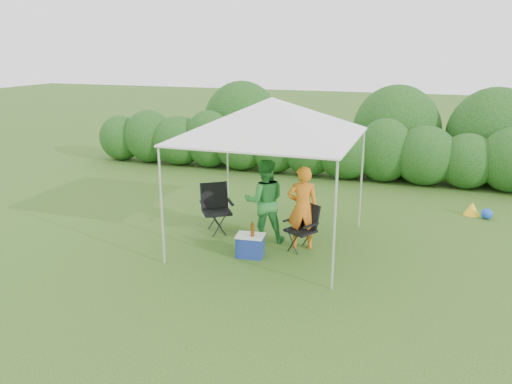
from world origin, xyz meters
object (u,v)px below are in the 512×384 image
(chair_right, at_px, (304,224))
(woman, at_px, (265,201))
(canopy, at_px, (271,118))
(man, at_px, (303,208))
(chair_left, at_px, (216,205))
(cooler, at_px, (250,245))

(chair_right, xyz_separation_m, woman, (-0.83, 0.15, 0.33))
(canopy, height_order, woman, canopy)
(canopy, xyz_separation_m, man, (0.63, -0.00, -1.66))
(chair_left, distance_m, man, 1.94)
(canopy, distance_m, man, 1.77)
(chair_right, distance_m, cooler, 1.10)
(man, xyz_separation_m, cooler, (-0.79, -0.71, -0.59))
(woman, bearing_deg, cooler, 68.42)
(chair_left, xyz_separation_m, cooler, (1.12, -1.01, -0.36))
(chair_right, distance_m, chair_left, 1.98)
(chair_left, height_order, man, man)
(chair_right, bearing_deg, woman, -162.10)
(canopy, relative_size, woman, 1.88)
(chair_right, xyz_separation_m, chair_left, (-1.95, 0.35, 0.07))
(chair_right, height_order, man, man)
(woman, distance_m, cooler, 1.02)
(man, bearing_deg, cooler, 26.49)
(chair_left, relative_size, woman, 0.61)
(chair_left, height_order, woman, woman)
(chair_right, bearing_deg, canopy, -156.41)
(canopy, height_order, cooler, canopy)
(chair_right, height_order, chair_left, chair_left)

